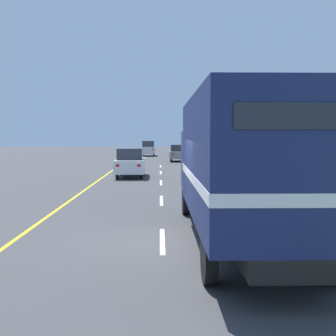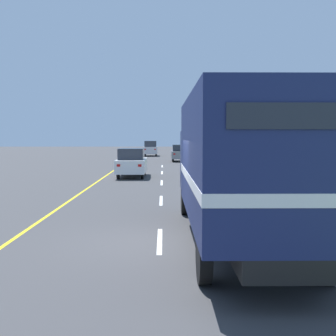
{
  "view_description": "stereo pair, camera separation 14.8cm",
  "coord_description": "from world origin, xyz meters",
  "px_view_note": "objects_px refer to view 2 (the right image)",
  "views": [
    {
      "loc": [
        -0.06,
        -10.13,
        2.58
      ],
      "look_at": [
        0.3,
        8.4,
        1.2
      ],
      "focal_mm": 45.0,
      "sensor_mm": 36.0,
      "label": 1
    },
    {
      "loc": [
        0.09,
        -10.13,
        2.58
      ],
      "look_at": [
        0.3,
        8.4,
        1.2
      ],
      "focal_mm": 45.0,
      "sensor_mm": 36.0,
      "label": 2
    }
  ],
  "objects_px": {
    "horse_trailer_truck": "(239,164)",
    "lead_car_silver_ahead": "(151,148)",
    "highway_sign": "(328,156)",
    "lead_car_white": "(132,162)",
    "lead_car_grey_ahead": "(180,153)",
    "roadside_tree_far": "(334,120)"
  },
  "relations": [
    {
      "from": "horse_trailer_truck",
      "to": "lead_car_silver_ahead",
      "type": "relative_size",
      "value": 2.05
    },
    {
      "from": "lead_car_grey_ahead",
      "to": "highway_sign",
      "type": "height_order",
      "value": "highway_sign"
    },
    {
      "from": "horse_trailer_truck",
      "to": "roadside_tree_far",
      "type": "height_order",
      "value": "roadside_tree_far"
    },
    {
      "from": "lead_car_white",
      "to": "lead_car_grey_ahead",
      "type": "height_order",
      "value": "lead_car_white"
    },
    {
      "from": "lead_car_white",
      "to": "lead_car_silver_ahead",
      "type": "relative_size",
      "value": 0.98
    },
    {
      "from": "lead_car_grey_ahead",
      "to": "roadside_tree_far",
      "type": "xyz_separation_m",
      "value": [
        10.55,
        -13.56,
        2.88
      ]
    },
    {
      "from": "lead_car_grey_ahead",
      "to": "roadside_tree_far",
      "type": "height_order",
      "value": "roadside_tree_far"
    },
    {
      "from": "lead_car_silver_ahead",
      "to": "highway_sign",
      "type": "xyz_separation_m",
      "value": [
        7.47,
        -41.68,
        0.9
      ]
    },
    {
      "from": "lead_car_white",
      "to": "lead_car_silver_ahead",
      "type": "height_order",
      "value": "lead_car_silver_ahead"
    },
    {
      "from": "lead_car_white",
      "to": "lead_car_grey_ahead",
      "type": "xyz_separation_m",
      "value": [
        3.77,
        16.99,
        -0.04
      ]
    },
    {
      "from": "lead_car_silver_ahead",
      "to": "roadside_tree_far",
      "type": "relative_size",
      "value": 0.8
    },
    {
      "from": "highway_sign",
      "to": "roadside_tree_far",
      "type": "relative_size",
      "value": 0.56
    },
    {
      "from": "lead_car_white",
      "to": "roadside_tree_far",
      "type": "relative_size",
      "value": 0.79
    },
    {
      "from": "horse_trailer_truck",
      "to": "lead_car_silver_ahead",
      "type": "xyz_separation_m",
      "value": [
        -3.49,
        46.49,
        -0.94
      ]
    },
    {
      "from": "lead_car_white",
      "to": "lead_car_grey_ahead",
      "type": "distance_m",
      "value": 17.41
    },
    {
      "from": "lead_car_grey_ahead",
      "to": "lead_car_silver_ahead",
      "type": "distance_m",
      "value": 12.94
    },
    {
      "from": "horse_trailer_truck",
      "to": "highway_sign",
      "type": "xyz_separation_m",
      "value": [
        3.98,
        4.81,
        -0.04
      ]
    },
    {
      "from": "lead_car_grey_ahead",
      "to": "lead_car_silver_ahead",
      "type": "bearing_deg",
      "value": 105.41
    },
    {
      "from": "lead_car_white",
      "to": "lead_car_silver_ahead",
      "type": "bearing_deg",
      "value": 89.37
    },
    {
      "from": "lead_car_white",
      "to": "highway_sign",
      "type": "bearing_deg",
      "value": -57.46
    },
    {
      "from": "highway_sign",
      "to": "horse_trailer_truck",
      "type": "bearing_deg",
      "value": -129.64
    },
    {
      "from": "lead_car_silver_ahead",
      "to": "highway_sign",
      "type": "bearing_deg",
      "value": -79.84
    }
  ]
}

